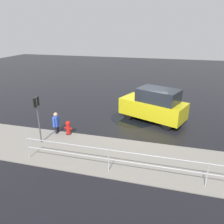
# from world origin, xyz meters

# --- Properties ---
(ground_plane) EXTENTS (60.00, 60.00, 0.00)m
(ground_plane) POSITION_xyz_m (0.00, 0.00, 0.00)
(ground_plane) COLOR black
(kerb_strip) EXTENTS (24.00, 3.20, 0.04)m
(kerb_strip) POSITION_xyz_m (0.00, 4.20, 0.02)
(kerb_strip) COLOR gray
(kerb_strip) RESTS_ON ground
(moving_hatchback) EXTENTS (4.25, 3.05, 2.06)m
(moving_hatchback) POSITION_xyz_m (-0.52, -0.33, 1.03)
(moving_hatchback) COLOR yellow
(moving_hatchback) RESTS_ON ground
(fire_hydrant) EXTENTS (0.42, 0.31, 0.80)m
(fire_hydrant) POSITION_xyz_m (3.72, 2.79, 0.40)
(fire_hydrant) COLOR red
(fire_hydrant) RESTS_ON ground
(pedestrian) EXTENTS (0.25, 0.57, 1.22)m
(pedestrian) POSITION_xyz_m (4.39, 2.80, 0.68)
(pedestrian) COLOR blue
(pedestrian) RESTS_ON ground
(metal_railing) EXTENTS (10.93, 0.04, 1.05)m
(metal_railing) POSITION_xyz_m (-1.06, 5.34, 0.75)
(metal_railing) COLOR #B7BABF
(metal_railing) RESTS_ON ground
(sign_post) EXTENTS (0.07, 0.44, 2.40)m
(sign_post) POSITION_xyz_m (4.66, 3.95, 1.58)
(sign_post) COLOR #4C4C51
(sign_post) RESTS_ON ground
(puddle_patch) EXTENTS (2.97, 2.97, 0.01)m
(puddle_patch) POSITION_xyz_m (0.69, -0.38, 0.00)
(puddle_patch) COLOR black
(puddle_patch) RESTS_ON ground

